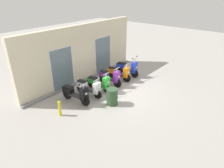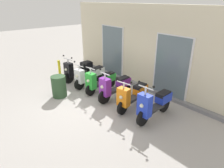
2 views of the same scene
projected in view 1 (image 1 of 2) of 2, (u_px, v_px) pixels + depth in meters
ground_plane at (119, 92)px, 10.62m from camera, size 40.00×40.00×0.00m
storefront_facade at (82, 54)px, 11.50m from camera, size 8.23×0.50×3.24m
scooter_black at (76, 93)px, 9.53m from camera, size 0.62×1.65×1.21m
scooter_white at (89, 87)px, 10.14m from camera, size 0.59×1.60×1.14m
scooter_green at (99, 82)px, 10.66m from camera, size 0.57×1.53×1.21m
scooter_purple at (110, 77)px, 11.22m from camera, size 0.54×1.56×1.24m
scooter_orange at (119, 73)px, 11.84m from camera, size 0.63×1.57×1.19m
scooter_blue at (128, 68)px, 12.44m from camera, size 0.56×1.61×1.32m
trash_bin at (112, 97)px, 9.41m from camera, size 0.53×0.53×0.81m
curb_bollard at (60, 109)px, 8.58m from camera, size 0.12×0.12×0.70m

